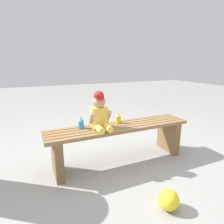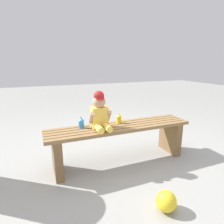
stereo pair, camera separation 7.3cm
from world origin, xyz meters
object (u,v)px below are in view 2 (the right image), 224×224
(sippy_cup_left, at_px, (81,123))
(park_bench, at_px, (120,137))
(toy_ball, at_px, (166,201))
(sippy_cup_right, at_px, (119,118))
(child_figure, at_px, (100,112))

(sippy_cup_left, bearing_deg, park_bench, -11.27)
(toy_ball, bearing_deg, park_bench, 90.99)
(toy_ball, bearing_deg, sippy_cup_right, 89.74)
(sippy_cup_left, height_order, sippy_cup_right, same)
(sippy_cup_right, bearing_deg, park_bench, -102.51)
(park_bench, distance_m, sippy_cup_left, 0.48)
(toy_ball, bearing_deg, sippy_cup_left, 115.43)
(child_figure, bearing_deg, park_bench, 0.47)
(sippy_cup_right, xyz_separation_m, toy_ball, (-0.00, -0.93, -0.42))
(sippy_cup_right, bearing_deg, sippy_cup_left, 180.00)
(toy_ball, bearing_deg, child_figure, 106.97)
(park_bench, xyz_separation_m, sippy_cup_right, (0.02, 0.08, 0.20))
(sippy_cup_left, bearing_deg, child_figure, -25.23)
(park_bench, bearing_deg, sippy_cup_right, 77.49)
(sippy_cup_right, height_order, toy_ball, sippy_cup_right)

